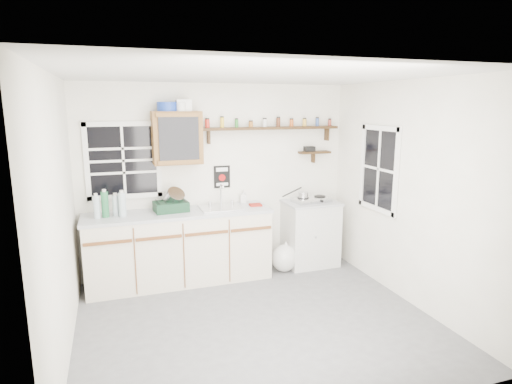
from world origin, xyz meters
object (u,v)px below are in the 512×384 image
Objects in this scene: main_cabinet at (180,247)px; dish_rack at (172,203)px; hotplate at (311,199)px; upper_cabinet at (177,138)px; spice_shelf at (271,127)px; right_cabinet at (310,233)px.

dish_rack is at bearing 142.74° from main_cabinet.
hotplate is (1.90, -0.05, -0.07)m from dish_rack.
upper_cabinet is at bearing 76.32° from main_cabinet.
spice_shelf is at bearing 3.13° from upper_cabinet.
main_cabinet is at bearing -170.69° from spice_shelf.
spice_shelf is 1.14m from hotplate.
dish_rack reaches higher than hotplate.
right_cabinet is at bearing -19.34° from spice_shelf.
upper_cabinet is at bearing 35.64° from dish_rack.
main_cabinet is 2.54× the size of right_cabinet.
hotplate is at bearing -4.40° from upper_cabinet.
hotplate is (1.80, -0.14, -0.88)m from upper_cabinet.
upper_cabinet is 0.82m from dish_rack.
upper_cabinet reaches higher than right_cabinet.
dish_rack is 1.90m from hotplate.
dish_rack is 0.80× the size of hotplate.
right_cabinet is 2.11× the size of dish_rack.
hotplate reaches higher than right_cabinet.
dish_rack is (-0.11, -0.09, -0.81)m from upper_cabinet.
spice_shelf is (1.27, 0.07, 0.10)m from upper_cabinet.
dish_rack is (-1.37, -0.16, -0.91)m from spice_shelf.
upper_cabinet is 2.01m from hotplate.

